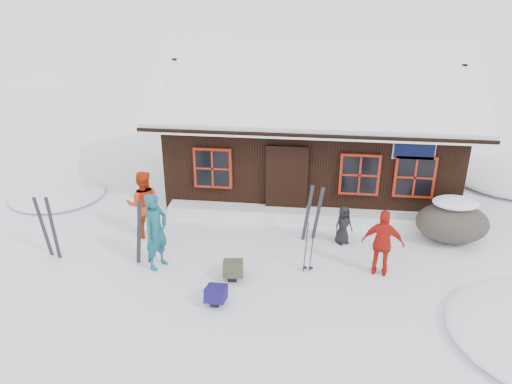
# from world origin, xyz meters

# --- Properties ---
(ground) EXTENTS (120.00, 120.00, 0.00)m
(ground) POSITION_xyz_m (0.00, 0.00, 0.00)
(ground) COLOR white
(ground) RESTS_ON ground
(mountain_hut) EXTENTS (8.90, 6.09, 4.42)m
(mountain_hut) POSITION_xyz_m (1.50, 4.98, 1.58)
(mountain_hut) COLOR black
(mountain_hut) RESTS_ON ground
(snow_drift) EXTENTS (7.60, 0.60, 0.35)m
(snow_drift) POSITION_xyz_m (1.50, 2.25, 0.17)
(snow_drift) COLOR white
(snow_drift) RESTS_ON ground
(snow_mounds) EXTENTS (20.60, 13.20, 0.48)m
(snow_mounds) POSITION_xyz_m (1.65, 1.86, 0.00)
(snow_mounds) COLOR white
(snow_mounds) RESTS_ON ground
(skier_teal) EXTENTS (0.67, 0.78, 1.80)m
(skier_teal) POSITION_xyz_m (-1.82, -0.43, 0.90)
(skier_teal) COLOR #134F5D
(skier_teal) RESTS_ON ground
(skier_orange_left) EXTENTS (0.98, 0.84, 1.75)m
(skier_orange_left) POSITION_xyz_m (-2.58, 0.97, 0.88)
(skier_orange_left) COLOR red
(skier_orange_left) RESTS_ON ground
(skier_orange_right) EXTENTS (0.97, 0.54, 1.56)m
(skier_orange_right) POSITION_xyz_m (3.18, -0.14, 0.78)
(skier_orange_right) COLOR #B21912
(skier_orange_right) RESTS_ON ground
(skier_crouched) EXTENTS (0.58, 0.52, 0.99)m
(skier_crouched) POSITION_xyz_m (2.39, 1.17, 0.50)
(skier_crouched) COLOR black
(skier_crouched) RESTS_ON ground
(boulder) EXTENTS (1.77, 1.33, 1.04)m
(boulder) POSITION_xyz_m (5.09, 1.64, 0.52)
(boulder) COLOR #453E37
(boulder) RESTS_ON ground
(ski_pair_left) EXTENTS (0.51, 0.16, 1.62)m
(ski_pair_left) POSITION_xyz_m (-2.14, -0.33, 0.76)
(ski_pair_left) COLOR black
(ski_pair_left) RESTS_ON ground
(ski_pair_mid) EXTENTS (0.49, 0.14, 1.58)m
(ski_pair_mid) POSITION_xyz_m (-4.46, -0.30, 0.74)
(ski_pair_mid) COLOR black
(ski_pair_mid) RESTS_ON ground
(ski_pair_right) EXTENTS (0.53, 0.12, 1.52)m
(ski_pair_right) POSITION_xyz_m (1.63, 1.25, 0.71)
(ski_pair_right) COLOR black
(ski_pair_right) RESTS_ON ground
(ski_poles) EXTENTS (0.22, 0.11, 1.26)m
(ski_poles) POSITION_xyz_m (1.58, -0.21, 0.59)
(ski_poles) COLOR black
(ski_poles) RESTS_ON ground
(backpack_blue) EXTENTS (0.41, 0.54, 0.29)m
(backpack_blue) POSITION_xyz_m (-0.25, -1.62, 0.15)
(backpack_blue) COLOR #161048
(backpack_blue) RESTS_ON ground
(backpack_olive) EXTENTS (0.52, 0.64, 0.32)m
(backpack_olive) POSITION_xyz_m (-0.05, -0.68, 0.16)
(backpack_olive) COLOR #3B3D2C
(backpack_olive) RESTS_ON ground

